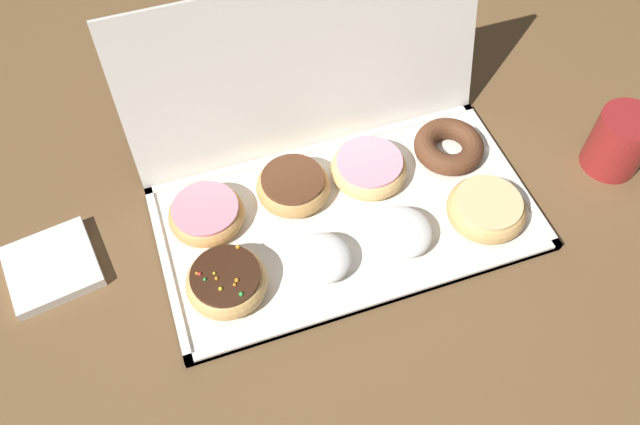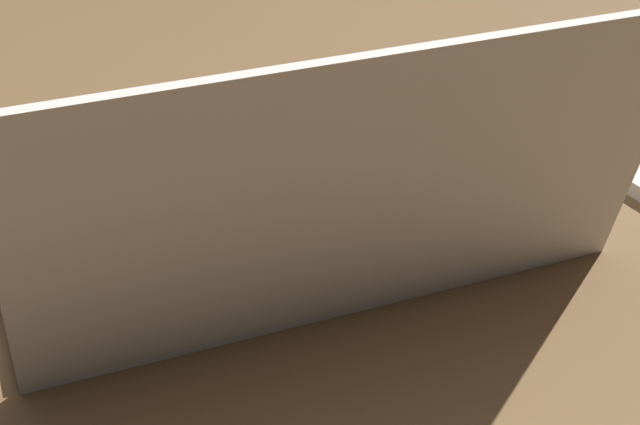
% 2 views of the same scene
% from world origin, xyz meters
% --- Properties ---
extents(ground_plane, '(3.00, 3.00, 0.00)m').
position_xyz_m(ground_plane, '(0.00, 0.00, 0.00)').
color(ground_plane, brown).
extents(donut_box, '(0.56, 0.30, 0.01)m').
position_xyz_m(donut_box, '(0.00, 0.00, 0.01)').
color(donut_box, silver).
rests_on(donut_box, ground).
extents(box_lid_open, '(0.56, 0.08, 0.28)m').
position_xyz_m(box_lid_open, '(0.00, 0.19, 0.14)').
color(box_lid_open, silver).
rests_on(box_lid_open, ground).
extents(sprinkle_donut_0, '(0.11, 0.11, 0.04)m').
position_xyz_m(sprinkle_donut_0, '(-0.20, -0.06, 0.03)').
color(sprinkle_donut_0, tan).
rests_on(sprinkle_donut_0, donut_box).
extents(powdered_filled_donut_1, '(0.08, 0.08, 0.04)m').
position_xyz_m(powdered_filled_donut_1, '(-0.06, -0.07, 0.03)').
color(powdered_filled_donut_1, white).
rests_on(powdered_filled_donut_1, donut_box).
extents(powdered_filled_donut_2, '(0.09, 0.09, 0.04)m').
position_xyz_m(powdered_filled_donut_2, '(0.06, -0.06, 0.03)').
color(powdered_filled_donut_2, white).
rests_on(powdered_filled_donut_2, donut_box).
extents(glazed_ring_donut_3, '(0.12, 0.12, 0.04)m').
position_xyz_m(glazed_ring_donut_3, '(0.19, -0.07, 0.03)').
color(glazed_ring_donut_3, tan).
rests_on(glazed_ring_donut_3, donut_box).
extents(pink_frosted_donut_4, '(0.11, 0.11, 0.03)m').
position_xyz_m(pink_frosted_donut_4, '(-0.20, 0.06, 0.03)').
color(pink_frosted_donut_4, tan).
rests_on(pink_frosted_donut_4, donut_box).
extents(chocolate_frosted_donut_5, '(0.11, 0.11, 0.04)m').
position_xyz_m(chocolate_frosted_donut_5, '(-0.06, 0.07, 0.03)').
color(chocolate_frosted_donut_5, tan).
rests_on(chocolate_frosted_donut_5, donut_box).
extents(pink_frosted_donut_6, '(0.12, 0.12, 0.04)m').
position_xyz_m(pink_frosted_donut_6, '(0.06, 0.06, 0.03)').
color(pink_frosted_donut_6, '#E5B770').
rests_on(pink_frosted_donut_6, donut_box).
extents(chocolate_cake_ring_donut_7, '(0.11, 0.11, 0.03)m').
position_xyz_m(chocolate_cake_ring_donut_7, '(0.20, 0.07, 0.03)').
color(chocolate_cake_ring_donut_7, '#59331E').
rests_on(chocolate_cake_ring_donut_7, donut_box).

